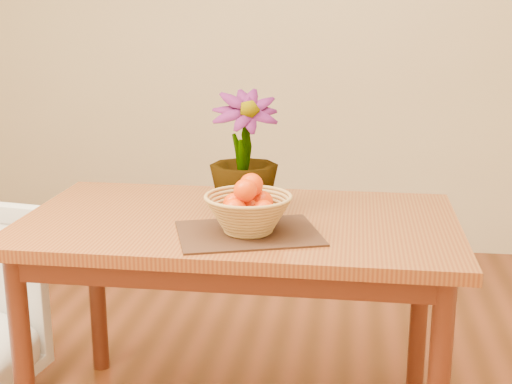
# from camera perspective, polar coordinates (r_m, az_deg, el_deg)

# --- Properties ---
(wall_back) EXTENTS (4.00, 0.02, 2.70)m
(wall_back) POSITION_cam_1_polar(r_m,az_deg,el_deg) (4.14, 3.09, 13.77)
(wall_back) COLOR beige
(wall_back) RESTS_ON floor
(table) EXTENTS (1.40, 0.80, 0.75)m
(table) POSITION_cam_1_polar(r_m,az_deg,el_deg) (2.33, -1.37, -4.16)
(table) COLOR brown
(table) RESTS_ON floor
(placemat) EXTENTS (0.49, 0.43, 0.01)m
(placemat) POSITION_cam_1_polar(r_m,az_deg,el_deg) (2.14, -0.62, -3.31)
(placemat) COLOR #341B13
(placemat) RESTS_ON table
(wicker_basket) EXTENTS (0.26, 0.26, 0.11)m
(wicker_basket) POSITION_cam_1_polar(r_m,az_deg,el_deg) (2.12, -0.62, -1.87)
(wicker_basket) COLOR tan
(wicker_basket) RESTS_ON placemat
(orange_pile) EXTENTS (0.16, 0.17, 0.13)m
(orange_pile) POSITION_cam_1_polar(r_m,az_deg,el_deg) (2.11, -0.62, -0.71)
(orange_pile) COLOR #E44203
(orange_pile) RESTS_ON wicker_basket
(potted_plant) EXTENTS (0.28, 0.28, 0.40)m
(potted_plant) POSITION_cam_1_polar(r_m,az_deg,el_deg) (2.32, -0.98, 3.16)
(potted_plant) COLOR #163F12
(potted_plant) RESTS_ON table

